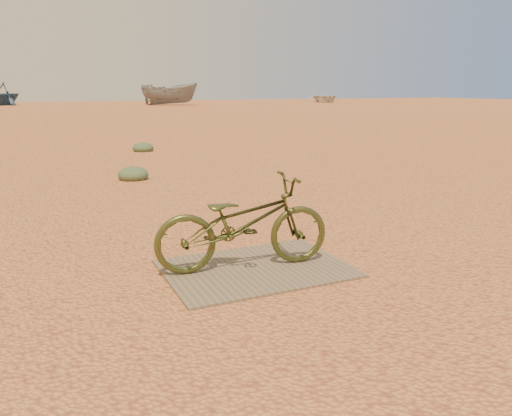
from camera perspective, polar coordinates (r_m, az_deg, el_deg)
name	(u,v)px	position (r m, az deg, el deg)	size (l,w,h in m)	color
ground	(267,254)	(4.97, 1.23, -5.25)	(120.00, 120.00, 0.00)	#E7934C
plywood_board	(256,268)	(4.55, 0.00, -6.91)	(1.63, 1.18, 0.02)	#76614F
bicycle	(243,223)	(4.42, -1.48, -1.72)	(0.55, 1.58, 0.83)	#3E461F
boat_far_left	(2,94)	(52.57, -27.04, 11.54)	(3.40, 3.94, 2.08)	navy
boat_mid_right	(169,94)	(48.38, -9.86, 12.72)	(1.98, 5.26, 2.04)	gray
boat_far_right	(324,97)	(57.87, 7.81, 12.44)	(3.80, 5.33, 1.10)	silver
kale_a	(133,179)	(9.25, -13.83, 3.21)	(0.54, 0.54, 0.30)	#566F4B
kale_b	(143,151)	(13.33, -12.76, 6.36)	(0.54, 0.54, 0.30)	#566F4B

